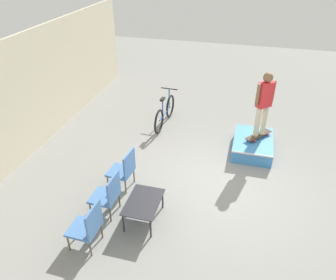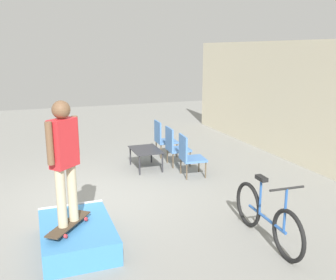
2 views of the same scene
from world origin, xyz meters
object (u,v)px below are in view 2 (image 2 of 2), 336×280
skateboard_on_ramp (69,224)px  bicycle (266,217)px  coffee_table (146,151)px  patio_chair_left (163,138)px  person_skater (64,153)px  patio_chair_right (189,155)px  patio_chair_center (175,145)px  skate_ramp_box (77,235)px

skateboard_on_ramp → bicycle: bicycle is taller
coffee_table → bicycle: 4.02m
patio_chair_left → bicycle: bicycle is taller
person_skater → patio_chair_right: (-2.40, 2.85, -0.94)m
patio_chair_left → patio_chair_center: 0.88m
patio_chair_center → skate_ramp_box: bearing=141.1°
patio_chair_center → bicycle: bicycle is taller
patio_chair_left → patio_chair_right: bearing=-178.1°
person_skater → bicycle: 3.04m
skate_ramp_box → patio_chair_center: 4.19m
person_skater → patio_chair_center: size_ratio=1.80×
patio_chair_right → coffee_table: bearing=45.5°
skateboard_on_ramp → patio_chair_center: (-3.28, 2.85, 0.08)m
coffee_table → patio_chair_left: patio_chair_left is taller
patio_chair_right → bicycle: 3.10m
person_skater → coffee_table: 4.03m
person_skater → patio_chair_left: bearing=-166.7°
patio_chair_right → bicycle: (3.09, -0.09, -0.12)m
skateboard_on_ramp → coffee_table: bearing=-175.1°
person_skater → patio_chair_center: 4.45m
person_skater → patio_chair_center: (-3.28, 2.85, -0.94)m
patio_chair_left → patio_chair_right: size_ratio=1.00×
person_skater → coffee_table: size_ratio=1.83×
patio_chair_center → person_skater: bearing=141.0°
skateboard_on_ramp → bicycle: size_ratio=0.44×
coffee_table → patio_chair_center: 0.75m
patio_chair_right → patio_chair_center: bearing=5.1°
coffee_table → skateboard_on_ramp: bearing=-32.8°
coffee_table → bicycle: bearing=9.4°
patio_chair_right → skateboard_on_ramp: bearing=135.2°
skateboard_on_ramp → skate_ramp_box: bearing=174.5°
patio_chair_left → person_skater: bearing=147.4°
skateboard_on_ramp → person_skater: (0.00, 0.00, 1.02)m
person_skater → patio_chair_right: 3.85m
bicycle → skate_ramp_box: bearing=-104.1°
bicycle → coffee_table: bearing=-167.8°
skate_ramp_box → bicycle: size_ratio=0.82×
coffee_table → patio_chair_center: patio_chair_center is taller
patio_chair_left → patio_chair_right: (1.75, 0.00, 0.00)m
patio_chair_right → patio_chair_left: bearing=5.1°
patio_chair_center → bicycle: size_ratio=0.53×
skate_ramp_box → coffee_table: coffee_table is taller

